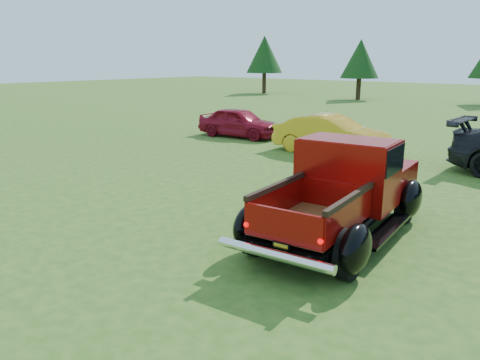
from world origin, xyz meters
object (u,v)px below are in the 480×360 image
at_px(tree_far_west, 264,54).
at_px(show_car_red, 239,122).
at_px(tree_west, 360,59).
at_px(pickup_truck, 347,188).
at_px(show_car_yellow, 331,134).

bearing_deg(tree_far_west, show_car_red, -55.19).
bearing_deg(tree_west, pickup_truck, -64.29).
distance_m(tree_far_west, pickup_truck, 36.43).
distance_m(show_car_red, show_car_yellow, 4.61).
bearing_deg(tree_far_west, show_car_yellow, -48.58).
height_order(tree_far_west, show_car_yellow, tree_far_west).
xyz_separation_m(tree_west, show_car_yellow, (9.21, -20.77, -2.48)).
xyz_separation_m(pickup_truck, show_car_yellow, (-3.83, 6.31, -0.17)).
distance_m(pickup_truck, show_car_yellow, 7.39).
bearing_deg(show_car_red, pickup_truck, -135.50).
distance_m(tree_far_west, tree_west, 10.06).
height_order(tree_far_west, pickup_truck, tree_far_west).
xyz_separation_m(pickup_truck, show_car_red, (-8.39, 7.01, -0.21)).
height_order(tree_far_west, tree_west, tree_far_west).
bearing_deg(show_car_yellow, pickup_truck, -151.51).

